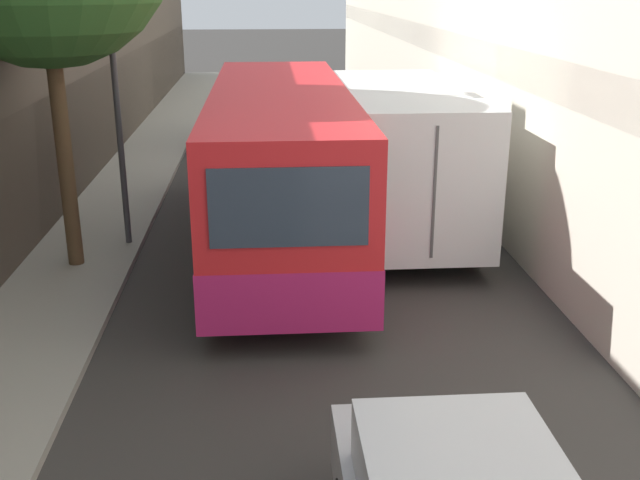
{
  "coord_description": "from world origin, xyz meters",
  "views": [
    {
      "loc": [
        -0.79,
        0.54,
        5.05
      ],
      "look_at": [
        -0.06,
        10.54,
        1.6
      ],
      "focal_mm": 42.0,
      "sensor_mm": 36.0,
      "label": 1
    }
  ],
  "objects": [
    {
      "name": "panel_van",
      "position": [
        -0.96,
        25.22,
        1.04
      ],
      "size": [
        1.85,
        4.25,
        1.86
      ],
      "color": "navy",
      "rests_on": "ground_plane"
    },
    {
      "name": "bus",
      "position": [
        -0.51,
        15.05,
        1.66
      ],
      "size": [
        2.62,
        10.2,
        3.14
      ],
      "color": "red",
      "rests_on": "ground_plane"
    },
    {
      "name": "ground_plane",
      "position": [
        0.0,
        15.0,
        0.0
      ],
      "size": [
        150.0,
        150.0,
        0.0
      ],
      "primitive_type": "plane",
      "color": "#33302D"
    },
    {
      "name": "box_truck",
      "position": [
        1.97,
        16.5,
        1.66
      ],
      "size": [
        2.42,
        8.77,
        3.08
      ],
      "color": "silver",
      "rests_on": "ground_plane"
    },
    {
      "name": "sidewalk_left",
      "position": [
        -4.36,
        15.0,
        0.06
      ],
      "size": [
        2.05,
        60.0,
        0.12
      ],
      "color": "gray",
      "rests_on": "ground_plane"
    }
  ]
}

